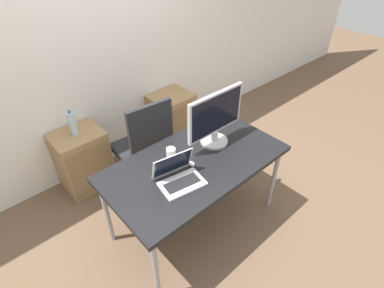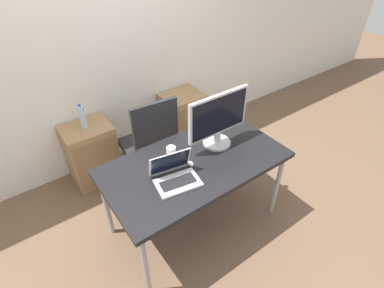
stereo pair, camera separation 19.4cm
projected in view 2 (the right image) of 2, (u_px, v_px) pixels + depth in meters
ground_plane at (194, 221)px, 2.87m from camera, size 14.00×14.00×0.00m
wall_back at (113, 46)px, 2.96m from camera, size 10.00×0.05×2.60m
desk at (195, 166)px, 2.44m from camera, size 1.49×0.81×0.75m
office_chair at (150, 152)px, 3.08m from camera, size 0.56×0.58×1.05m
cabinet_left at (92, 153)px, 3.16m from camera, size 0.48×0.41×0.65m
cabinet_right at (183, 118)px, 3.71m from camera, size 0.48×0.41×0.65m
water_bottle at (82, 117)px, 2.89m from camera, size 0.06×0.06×0.26m
laptop_center at (175, 176)px, 2.21m from camera, size 0.35×0.31×0.22m
monitor at (218, 120)px, 2.45m from camera, size 0.58×0.24×0.48m
mouse at (190, 164)px, 2.36m from camera, size 0.04×0.07×0.03m
coffee_cup_white at (171, 153)px, 2.41m from camera, size 0.07×0.07×0.11m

